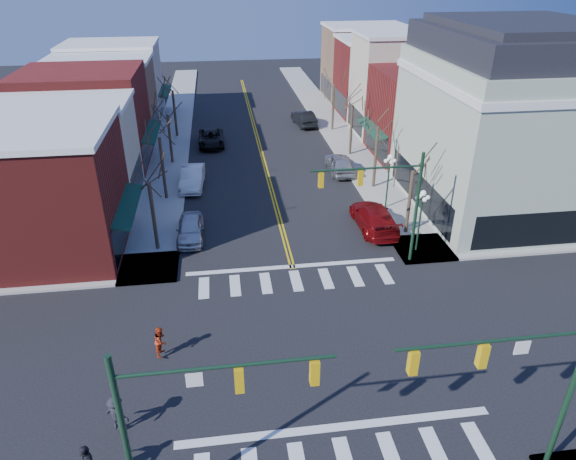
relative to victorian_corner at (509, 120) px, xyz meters
name	(u,v)px	position (x,y,z in m)	size (l,w,h in m)	color
ground	(315,351)	(-16.50, -14.50, -6.66)	(160.00, 160.00, 0.00)	black
sidewalk_left	(163,194)	(-25.25, 5.50, -6.58)	(3.50, 70.00, 0.15)	#9E9B93
sidewalk_right	(374,182)	(-7.75, 5.50, -6.58)	(3.50, 70.00, 0.15)	#9E9B93
bldg_left_brick_a	(33,195)	(-32.00, -2.75, -2.66)	(10.00, 8.50, 8.00)	maroon
bldg_left_stucco_a	(65,156)	(-32.00, 5.00, -2.91)	(10.00, 7.00, 7.50)	beige
bldg_left_brick_b	(86,120)	(-32.00, 13.00, -2.41)	(10.00, 9.00, 8.50)	maroon
bldg_left_tan	(103,101)	(-32.00, 21.25, -2.76)	(10.00, 7.50, 7.80)	#9F7857
bldg_left_stucco_b	(115,83)	(-32.00, 29.00, -2.56)	(10.00, 8.00, 8.20)	beige
bldg_right_brick_a	(430,115)	(-1.00, 11.25, -2.66)	(10.00, 8.50, 8.00)	maroon
bldg_right_stucco	(404,86)	(-1.00, 19.00, -1.66)	(10.00, 7.00, 10.00)	beige
bldg_right_brick_b	(382,78)	(-1.00, 26.50, -2.41)	(10.00, 8.00, 8.50)	maroon
bldg_right_tan	(364,64)	(-1.00, 34.50, -2.16)	(10.00, 8.00, 9.00)	#9F7857
victorian_corner	(509,120)	(0.00, 0.00, 0.00)	(12.25, 14.25, 13.30)	#A8B79E
traffic_mast_near_left	(184,413)	(-22.05, -21.90, -1.95)	(6.60, 0.28, 7.20)	#14331E
traffic_mast_near_right	(526,377)	(-10.95, -21.90, -1.95)	(6.60, 0.28, 7.20)	#14331E
traffic_mast_far_right	(388,195)	(-10.95, -7.10, -1.95)	(6.60, 0.28, 7.20)	#14331E
lamppost_corner	(421,211)	(-8.30, -6.00, -3.70)	(0.36, 0.36, 4.33)	#14331E
lamppost_midblock	(389,172)	(-8.30, 0.50, -3.70)	(0.36, 0.36, 4.33)	#14331E
tree_left_a	(154,217)	(-24.90, -3.50, -4.28)	(0.24, 0.24, 4.76)	#382B21
tree_left_b	(163,169)	(-24.90, 4.50, -4.14)	(0.24, 0.24, 5.04)	#382B21
tree_left_c	(170,140)	(-24.90, 12.50, -4.38)	(0.24, 0.24, 4.55)	#382B21
tree_left_d	(175,114)	(-24.90, 20.50, -4.21)	(0.24, 0.24, 4.90)	#382B21
tree_right_a	(409,203)	(-8.10, -3.50, -4.35)	(0.24, 0.24, 4.62)	#382B21
tree_right_b	(376,158)	(-8.10, 4.50, -4.07)	(0.24, 0.24, 5.18)	#382B21
tree_right_c	(351,131)	(-8.10, 12.50, -4.24)	(0.24, 0.24, 4.83)	#382B21
tree_right_d	(333,108)	(-8.10, 20.50, -4.17)	(0.24, 0.24, 4.97)	#382B21
car_left_near	(190,229)	(-22.81, -2.21, -5.92)	(1.74, 4.32, 1.47)	silver
car_left_mid	(192,178)	(-22.90, 6.72, -5.83)	(1.75, 5.01, 1.65)	white
car_left_far	(211,138)	(-21.30, 17.30, -5.91)	(2.48, 5.37, 1.49)	black
car_right_near	(374,217)	(-10.10, -2.45, -5.81)	(2.38, 5.86, 1.70)	maroon
car_right_mid	(340,163)	(-10.10, 8.26, -5.81)	(2.01, 4.99, 1.70)	#A7A7AB
car_right_far	(304,118)	(-10.88, 22.91, -5.83)	(1.75, 5.01, 1.65)	black
pedestrian_red_b	(161,341)	(-23.80, -13.82, -5.73)	(0.76, 0.59, 1.56)	#B43013
pedestrian_dark_b	(116,413)	(-25.20, -18.03, -5.70)	(1.05, 0.60, 1.62)	black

